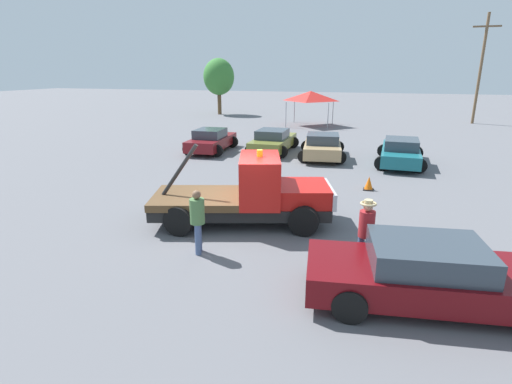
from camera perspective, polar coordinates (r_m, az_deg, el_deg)
ground_plane at (r=12.63m, az=-2.18°, el=-4.37°), size 160.00×160.00×0.00m
tow_truck at (r=12.31m, az=-0.67°, el=-0.40°), size 5.84×3.51×2.51m
foreground_car at (r=8.97m, az=24.24°, el=-10.73°), size 5.45×2.62×1.34m
person_near_truck at (r=9.83m, az=15.49°, el=-5.02°), size 0.38×0.38×1.73m
person_at_hood at (r=10.34m, az=-8.37°, el=-3.62°), size 0.38×0.38×1.71m
parked_car_maroon at (r=23.81m, az=-6.41°, el=7.33°), size 2.49×4.43×1.34m
parked_car_olive at (r=23.48m, az=2.45°, el=7.29°), size 2.43×4.61×1.34m
parked_car_tan at (r=22.15m, az=9.47°, el=6.49°), size 2.83×4.55×1.34m
parked_car_teal at (r=21.56m, az=19.96°, el=5.42°), size 2.50×4.93×1.34m
canopy_tent_red at (r=35.30m, az=7.84°, el=13.43°), size 3.57×3.57×2.92m
tree_left at (r=44.43m, az=-5.33°, el=16.05°), size 3.28×3.28×5.86m
traffic_cone at (r=16.57m, az=15.81°, el=1.14°), size 0.40×0.40×0.55m
utility_pole at (r=41.28m, az=29.45°, el=15.32°), size 2.20×0.24×9.28m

